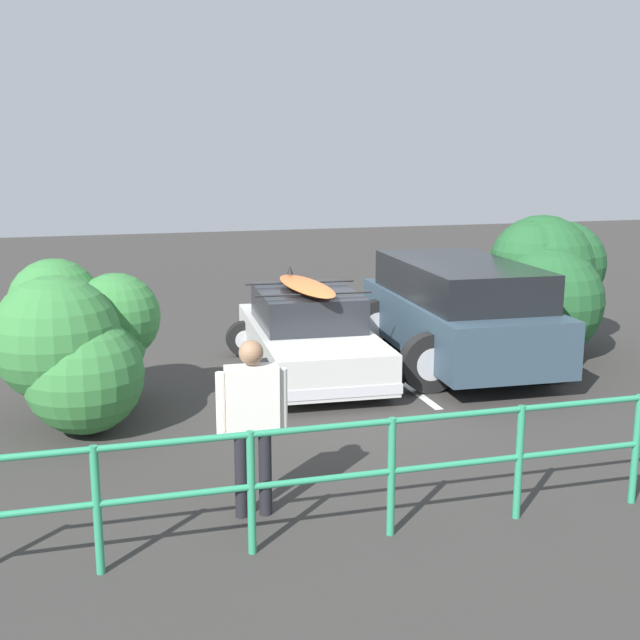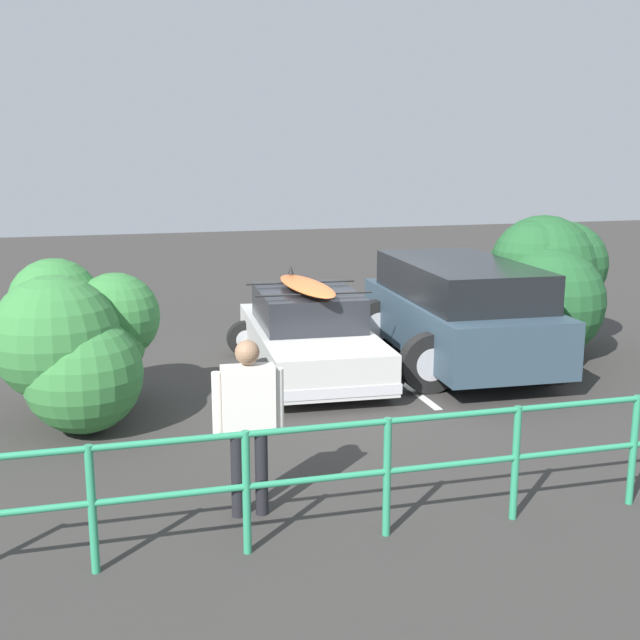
% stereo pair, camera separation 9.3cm
% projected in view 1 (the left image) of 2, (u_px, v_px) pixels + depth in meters
% --- Properties ---
extents(ground_plane, '(44.00, 44.00, 0.02)m').
position_uv_depth(ground_plane, '(355.00, 381.00, 11.89)').
color(ground_plane, '#383533').
rests_on(ground_plane, ground).
extents(parking_stripe, '(0.12, 4.38, 0.00)m').
position_uv_depth(parking_stripe, '(382.00, 367.00, 12.61)').
color(parking_stripe, silver).
rests_on(parking_stripe, ground).
extents(sedan_car, '(2.42, 4.08, 1.53)m').
position_uv_depth(sedan_car, '(309.00, 334.00, 12.20)').
color(sedan_car, silver).
rests_on(sedan_car, ground).
extents(suv_car, '(2.87, 4.46, 1.66)m').
position_uv_depth(suv_car, '(458.00, 311.00, 12.57)').
color(suv_car, '#334756').
rests_on(suv_car, ground).
extents(person_bystander, '(0.66, 0.22, 1.69)m').
position_uv_depth(person_bystander, '(252.00, 412.00, 7.31)').
color(person_bystander, black).
rests_on(person_bystander, ground).
extents(railing_fence, '(7.55, 0.13, 1.09)m').
position_uv_depth(railing_fence, '(392.00, 460.00, 7.00)').
color(railing_fence, '#2D9366').
rests_on(railing_fence, ground).
extents(bush_near_left, '(2.03, 2.56, 2.01)m').
position_uv_depth(bush_near_left, '(80.00, 343.00, 9.92)').
color(bush_near_left, brown).
rests_on(bush_near_left, ground).
extents(bush_near_right, '(2.29, 2.37, 2.28)m').
position_uv_depth(bush_near_right, '(547.00, 279.00, 13.37)').
color(bush_near_right, brown).
rests_on(bush_near_right, ground).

